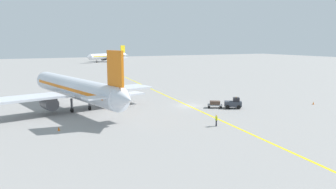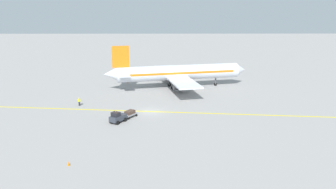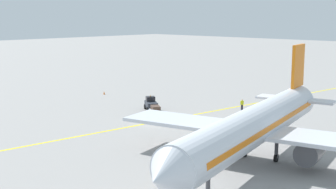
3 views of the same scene
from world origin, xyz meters
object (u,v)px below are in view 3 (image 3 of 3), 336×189
object	(u,v)px
airplane_at_gate	(256,126)
baggage_tug_dark	(151,104)
ground_crew_worker	(242,104)
baggage_cart_trailing	(156,109)
traffic_cone_mid_apron	(104,93)

from	to	relation	value
airplane_at_gate	baggage_tug_dark	bearing A→B (deg)	-23.53
baggage_tug_dark	ground_crew_worker	distance (m)	13.51
baggage_tug_dark	baggage_cart_trailing	world-z (taller)	baggage_tug_dark
airplane_at_gate	traffic_cone_mid_apron	world-z (taller)	airplane_at_gate
airplane_at_gate	baggage_cart_trailing	world-z (taller)	airplane_at_gate
baggage_tug_dark	traffic_cone_mid_apron	size ratio (longest dim) A/B	6.06
airplane_at_gate	traffic_cone_mid_apron	distance (m)	43.95
baggage_cart_trailing	traffic_cone_mid_apron	xyz separation A→B (m)	(18.62, -5.65, -0.49)
ground_crew_worker	airplane_at_gate	bearing A→B (deg)	127.33
airplane_at_gate	baggage_tug_dark	size ratio (longest dim) A/B	10.58
airplane_at_gate	baggage_tug_dark	xyz separation A→B (m)	(25.34, -11.04, -2.81)
airplane_at_gate	baggage_tug_dark	distance (m)	27.78
baggage_cart_trailing	ground_crew_worker	xyz separation A→B (m)	(-7.24, -10.88, 0.15)
traffic_cone_mid_apron	ground_crew_worker	bearing A→B (deg)	-168.58
baggage_tug_dark	traffic_cone_mid_apron	xyz separation A→B (m)	(15.86, -3.85, -0.63)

